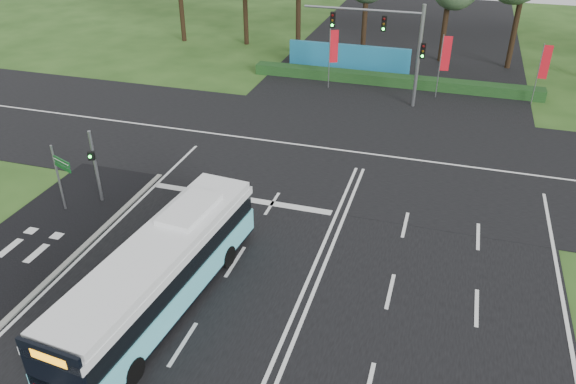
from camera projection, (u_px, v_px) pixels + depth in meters
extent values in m
plane|color=#254717|center=(310.00, 277.00, 23.11)|extent=(120.00, 120.00, 0.00)
cube|color=black|center=(310.00, 276.00, 23.10)|extent=(20.00, 120.00, 0.04)
cube|color=black|center=(363.00, 153.00, 33.03)|extent=(120.00, 14.00, 0.05)
cube|color=black|center=(7.00, 265.00, 23.78)|extent=(5.00, 18.00, 0.06)
cube|color=gray|center=(55.00, 274.00, 23.15)|extent=(0.25, 18.00, 0.12)
cube|color=#69E3F4|center=(163.00, 286.00, 21.08)|extent=(3.27, 11.24, 1.02)
cube|color=black|center=(164.00, 295.00, 21.31)|extent=(3.25, 11.18, 0.28)
cube|color=black|center=(160.00, 266.00, 20.62)|extent=(3.17, 11.07, 0.88)
cube|color=white|center=(159.00, 254.00, 20.34)|extent=(3.27, 11.24, 0.32)
cube|color=white|center=(158.00, 247.00, 20.18)|extent=(3.19, 10.80, 0.32)
cube|color=white|center=(190.00, 209.00, 21.89)|extent=(1.72, 2.89, 0.23)
cube|color=black|center=(54.00, 373.00, 16.20)|extent=(2.24, 0.32, 2.03)
cube|color=orange|center=(49.00, 358.00, 15.84)|extent=(1.29, 0.17, 0.32)
cylinder|color=black|center=(183.00, 245.00, 24.20)|extent=(0.34, 0.98, 0.96)
cylinder|color=black|center=(228.00, 257.00, 23.50)|extent=(0.34, 0.98, 0.96)
cylinder|color=black|center=(80.00, 352.00, 18.87)|extent=(0.34, 0.98, 0.96)
cylinder|color=black|center=(133.00, 371.00, 18.17)|extent=(0.34, 0.98, 0.96)
cylinder|color=gray|center=(96.00, 167.00, 27.39)|extent=(0.15, 0.15, 3.85)
cube|color=black|center=(91.00, 156.00, 26.89)|extent=(0.36, 0.31, 0.44)
sphere|color=#19F233|center=(90.00, 157.00, 26.80)|extent=(0.15, 0.15, 0.15)
cylinder|color=gray|center=(59.00, 179.00, 26.77)|extent=(0.10, 0.10, 3.50)
cube|color=#0C4718|center=(61.00, 161.00, 25.84)|extent=(1.23, 0.56, 0.26)
cube|color=#0C4718|center=(63.00, 167.00, 25.99)|extent=(1.23, 0.56, 0.19)
cube|color=white|center=(61.00, 162.00, 25.81)|extent=(1.13, 0.48, 0.03)
cylinder|color=gray|center=(329.00, 59.00, 41.70)|extent=(0.07, 0.07, 4.50)
cube|color=red|center=(334.00, 46.00, 41.26)|extent=(0.56, 0.29, 2.40)
cylinder|color=gray|center=(439.00, 67.00, 39.95)|extent=(0.07, 0.07, 4.60)
cube|color=red|center=(446.00, 54.00, 39.42)|extent=(0.61, 0.14, 2.45)
cylinder|color=gray|center=(537.00, 75.00, 38.78)|extent=(0.07, 0.07, 4.36)
cube|color=red|center=(546.00, 62.00, 38.25)|extent=(0.58, 0.05, 2.33)
cylinder|color=gray|center=(418.00, 58.00, 37.81)|extent=(0.24, 0.24, 7.00)
cylinder|color=gray|center=(363.00, 10.00, 37.37)|extent=(8.00, 0.16, 0.16)
cube|color=black|center=(384.00, 23.00, 37.39)|extent=(0.32, 0.28, 1.05)
cube|color=black|center=(333.00, 20.00, 38.27)|extent=(0.32, 0.28, 1.05)
cube|color=black|center=(423.00, 51.00, 37.50)|extent=(0.32, 0.28, 1.05)
cube|color=#123414|center=(393.00, 80.00, 43.18)|extent=(22.00, 1.20, 0.80)
cube|color=teal|center=(349.00, 58.00, 45.91)|extent=(10.00, 0.30, 2.20)
cylinder|color=black|center=(298.00, 6.00, 48.33)|extent=(0.44, 0.44, 8.45)
cylinder|color=black|center=(365.00, 13.00, 48.60)|extent=(0.44, 0.44, 7.41)
cylinder|color=black|center=(446.00, 18.00, 46.93)|extent=(0.44, 0.44, 7.41)
cylinder|color=black|center=(518.00, 14.00, 44.90)|extent=(0.44, 0.44, 8.85)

